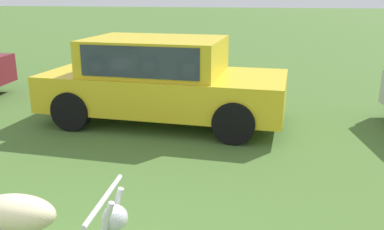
% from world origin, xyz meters
% --- Properties ---
extents(car_yellow, '(4.13, 2.02, 1.43)m').
position_xyz_m(car_yellow, '(-0.22, 4.94, 0.80)').
color(car_yellow, gold).
rests_on(car_yellow, ground).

